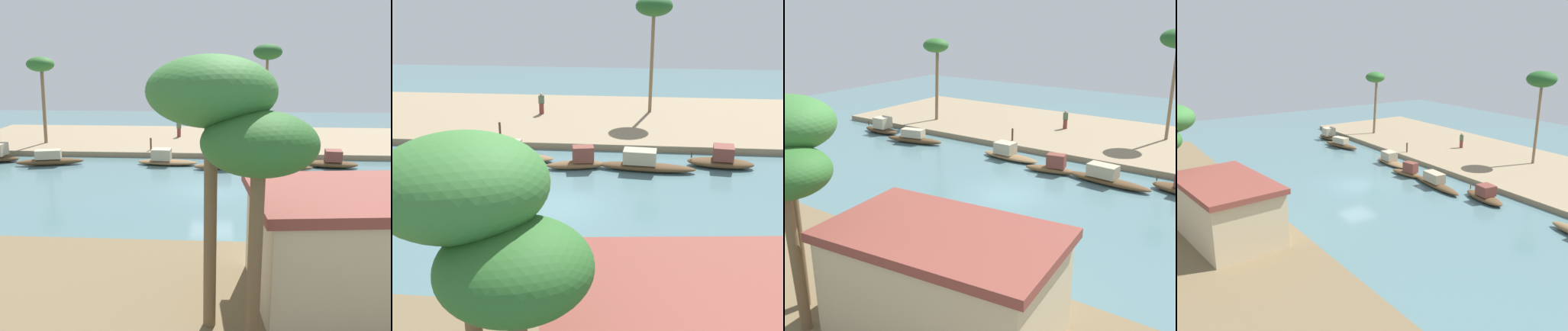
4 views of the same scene
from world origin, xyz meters
The scene contains 12 objects.
river_water centered at (0.00, 0.00, 0.00)m, with size 71.74×71.74×0.00m, color slate.
riverbank_left centered at (0.00, -14.18, 0.20)m, with size 43.39×12.62×0.40m, color #937F60.
sampan_upstream_small centered at (3.44, -5.79, 0.39)m, with size 4.28×1.33×1.14m.
sampan_downstream_large centered at (11.58, -5.18, 0.40)m, with size 4.70×1.92×1.09m.
sampan_with_tall_canopy centered at (-3.89, -4.84, 0.41)m, with size 5.36×1.43×1.16m.
sampan_with_red_awning centered at (15.84, -5.99, 0.48)m, with size 3.45×1.25×1.34m.
sampan_midstream centered at (-0.38, -4.86, 0.44)m, with size 3.35×1.43×1.25m.
person_on_near_bank centered at (3.33, -14.52, 1.05)m, with size 0.48×0.48×1.54m.
mooring_post centered at (4.96, -8.82, 0.87)m, with size 0.14×0.14×0.94m, color #4C3823.
palm_tree_left_far centered at (14.23, -11.29, 6.57)m, with size 2.18×2.18×7.04m.
palm_tree_right_tall centered at (-1.33, 14.11, 5.45)m, with size 2.64×2.64×5.93m.
riverside_building centered at (-4.91, 11.54, 2.10)m, with size 7.46×4.96×3.37m.
Camera 3 is at (-13.16, 21.53, 10.01)m, focal length 44.65 mm.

